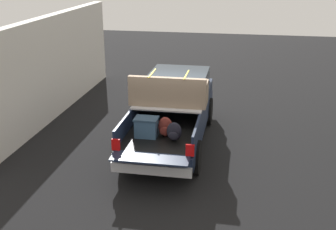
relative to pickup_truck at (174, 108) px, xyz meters
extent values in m
plane|color=black|center=(-0.36, 0.00, -0.97)|extent=(40.00, 40.00, 0.00)
cube|color=#162138|center=(-0.36, 0.00, -0.34)|extent=(5.50, 1.92, 0.43)
cube|color=black|center=(-1.56, 0.00, -0.10)|extent=(2.80, 1.80, 0.04)
cube|color=#162138|center=(-1.56, 0.93, 0.13)|extent=(2.80, 0.06, 0.50)
cube|color=#162138|center=(-1.56, -0.93, 0.13)|extent=(2.80, 0.06, 0.50)
cube|color=#162138|center=(-0.19, 0.00, 0.13)|extent=(0.06, 1.80, 0.50)
cube|color=#162138|center=(-3.24, 0.00, -0.10)|extent=(0.55, 1.80, 0.04)
cube|color=#B2B2B7|center=(-0.79, 0.00, 0.40)|extent=(1.25, 1.92, 0.04)
cube|color=#162138|center=(0.99, 0.00, 0.13)|extent=(2.30, 1.92, 0.50)
cube|color=#2D3842|center=(0.89, 0.00, 0.62)|extent=(1.94, 1.76, 0.49)
cube|color=#162138|center=(2.34, 0.00, 0.07)|extent=(0.40, 1.82, 0.38)
cube|color=#B2B2B7|center=(-3.08, 0.00, -0.43)|extent=(0.24, 1.92, 0.24)
cube|color=red|center=(-2.98, 0.88, 0.06)|extent=(0.06, 0.20, 0.28)
cube|color=red|center=(-2.98, -0.88, 0.06)|extent=(0.06, 0.20, 0.28)
cylinder|color=black|center=(1.39, 0.88, -0.53)|extent=(0.88, 0.30, 0.88)
cylinder|color=black|center=(1.39, -0.88, -0.53)|extent=(0.88, 0.30, 0.88)
cylinder|color=black|center=(-2.11, 0.88, -0.53)|extent=(0.88, 0.30, 0.88)
cylinder|color=black|center=(-2.11, -0.88, -0.53)|extent=(0.88, 0.30, 0.88)
cube|color=#335170|center=(-2.04, 0.36, 0.14)|extent=(0.40, 0.55, 0.45)
cube|color=#23394E|center=(-2.04, 0.36, 0.40)|extent=(0.44, 0.59, 0.05)
ellipsoid|color=maroon|center=(-1.95, -0.11, 0.18)|extent=(0.20, 0.37, 0.52)
ellipsoid|color=maroon|center=(-2.06, -0.11, 0.10)|extent=(0.09, 0.26, 0.23)
ellipsoid|color=black|center=(-2.18, -0.38, 0.16)|extent=(0.20, 0.37, 0.48)
ellipsoid|color=black|center=(-2.29, -0.38, 0.09)|extent=(0.09, 0.26, 0.21)
cube|color=#84705B|center=(-0.79, 0.00, 0.63)|extent=(0.84, 2.09, 0.42)
cube|color=#84705B|center=(-1.13, 0.00, 1.04)|extent=(0.16, 2.09, 0.40)
cube|color=#84705B|center=(-0.74, 0.94, 0.95)|extent=(0.60, 0.20, 0.22)
cube|color=#84705B|center=(-0.74, -0.95, 0.95)|extent=(0.60, 0.20, 0.22)
cube|color=yellow|center=(-0.79, 0.47, 1.25)|extent=(0.94, 0.03, 0.02)
cube|color=yellow|center=(-0.79, -0.47, 1.25)|extent=(0.94, 0.03, 0.02)
cube|color=silver|center=(1.59, 4.45, 0.72)|extent=(9.79, 0.36, 3.39)
camera|label=1|loc=(-11.78, -1.97, 4.17)|focal=45.64mm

